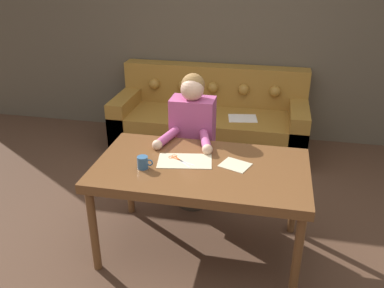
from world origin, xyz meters
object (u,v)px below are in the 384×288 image
Objects in this scene: person at (192,144)px; scissors at (178,159)px; couch at (210,121)px; dining_table at (201,174)px; mug at (143,162)px.

person is 5.61× the size of scissors.
person is (0.05, -1.28, 0.29)m from couch.
couch is 9.98× the size of scissors.
mug is at bearing -162.60° from dining_table.
dining_table is 6.93× the size of scissors.
couch is 2.06m from mug.
dining_table is at bearing 17.40° from mug.
couch is (-0.24, 1.87, -0.35)m from dining_table.
scissors is (-0.19, 0.06, 0.07)m from dining_table.
dining_table is 0.42m from mug.
mug is (-0.39, -0.12, 0.12)m from dining_table.
scissors is 1.93× the size of mug.
person reaches higher than mug.
person is at bearing 74.16° from mug.
dining_table is 1.24× the size of person.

